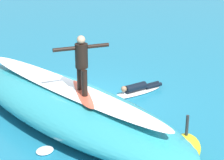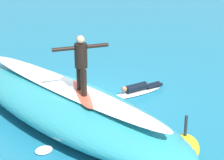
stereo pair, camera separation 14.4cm
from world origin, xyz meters
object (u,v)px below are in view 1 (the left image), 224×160
at_px(surfer_riding, 82,60).
at_px(buoy_marker, 185,148).
at_px(surfboard_riding, 83,94).
at_px(surfboard_paddling, 135,92).
at_px(surfer_paddling, 138,87).

distance_m(surfer_riding, buoy_marker, 3.65).
bearing_deg(surfboard_riding, surfboard_paddling, -50.02).
xyz_separation_m(surfboard_paddling, surfer_paddling, (-0.06, -0.11, 0.18)).
bearing_deg(surfer_riding, buoy_marker, -139.90).
height_order(surfer_paddling, buoy_marker, buoy_marker).
distance_m(surfboard_riding, surfboard_paddling, 3.51).
xyz_separation_m(surfer_riding, surfer_paddling, (-0.16, -3.41, -2.01)).
bearing_deg(surfer_paddling, surfboard_paddling, 0.00).
relative_size(surfer_riding, surfboard_paddling, 0.77).
relative_size(surfboard_riding, surfer_paddling, 1.35).
height_order(surfboard_riding, buoy_marker, buoy_marker).
distance_m(surfboard_paddling, buoy_marker, 4.57).
height_order(surfboard_riding, surfboard_paddling, surfboard_riding).
height_order(surfboard_paddling, surfer_paddling, surfer_paddling).
height_order(surfboard_riding, surfer_paddling, surfboard_riding).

